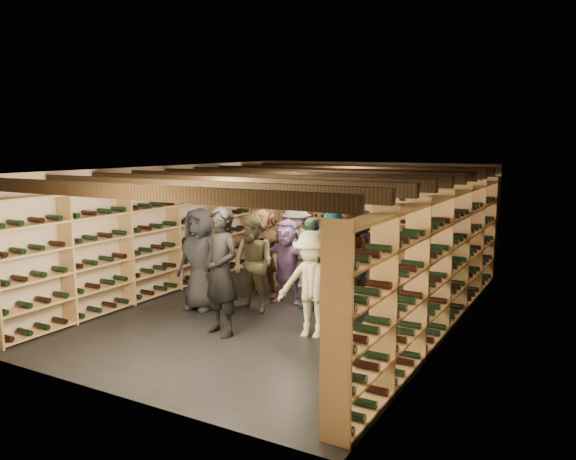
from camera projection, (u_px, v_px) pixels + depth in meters
The scene contains 23 objects.
ground at pixel (290, 307), 9.76m from camera, with size 8.00×8.00×0.00m, color black.
walls at pixel (290, 239), 9.58m from camera, with size 5.52×8.02×2.40m.
ceiling at pixel (290, 169), 9.40m from camera, with size 5.50×8.00×0.01m, color beige.
ceiling_joists at pixel (290, 177), 9.42m from camera, with size 5.40×7.12×0.18m.
wine_rack_left at pixel (174, 235), 10.84m from camera, with size 0.32×7.50×2.15m.
wine_rack_right at pixel (441, 262), 8.35m from camera, with size 0.32×7.50×2.15m.
wine_rack_back at pixel (371, 220), 12.90m from camera, with size 4.70×0.30×2.15m.
crate_stack_left at pixel (286, 269), 11.23m from camera, with size 0.56×0.42×0.68m.
crate_stack_right at pixel (368, 269), 11.60m from camera, with size 0.58×0.48×0.51m.
crate_loose at pixel (420, 281), 11.25m from camera, with size 0.50×0.33×0.17m, color tan.
person_0 at pixel (200, 259), 9.51m from camera, with size 0.85×0.56×1.75m, color black.
person_1 at pixel (221, 271), 8.23m from camera, with size 0.70×0.46×1.92m, color black.
person_2 at pixel (253, 264), 9.39m from camera, with size 0.80×0.62×1.64m, color brown.
person_3 at pixel (312, 284), 8.15m from camera, with size 1.02×0.58×1.57m, color #C3BD94.
person_4 at pixel (333, 269), 8.56m from camera, with size 1.08×0.45×1.84m, color #136F6B.
person_5 at pixel (262, 249), 10.34m from camera, with size 1.65×0.52×1.78m, color brown.
person_6 at pixel (335, 252), 9.90m from camera, with size 0.91×0.59×1.86m, color #1F2D4A.
person_7 at pixel (386, 259), 9.24m from camera, with size 0.68×0.45×1.86m, color gray.
person_8 at pixel (349, 261), 9.39m from camera, with size 0.84×0.65×1.73m, color #4E2919.
person_9 at pixel (296, 246), 11.05m from camera, with size 1.06×0.61×1.64m, color #A29E95.
person_10 at pixel (311, 263), 9.59m from camera, with size 0.93×0.39×1.58m, color #2D5541.
person_11 at pixel (287, 261), 9.94m from camera, with size 1.40×0.45×1.51m, color #805E98.
person_12 at pixel (359, 252), 10.40m from camera, with size 0.80×0.52×1.64m, color #38373D.
Camera 1 is at (4.60, -8.25, 2.80)m, focal length 35.00 mm.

